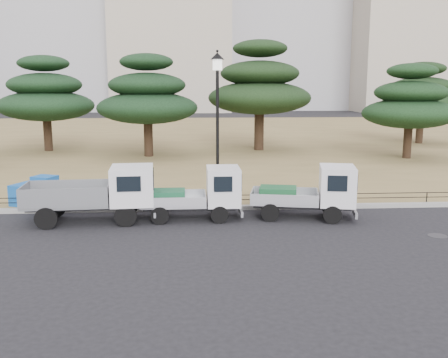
{
  "coord_description": "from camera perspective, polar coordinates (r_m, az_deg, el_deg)",
  "views": [
    {
      "loc": [
        -1.11,
        -15.76,
        4.57
      ],
      "look_at": [
        0.0,
        2.0,
        1.3
      ],
      "focal_mm": 40.0,
      "sensor_mm": 36.0,
      "label": 1
    }
  ],
  "objects": [
    {
      "name": "truck_kei_front",
      "position": [
        17.52,
        -2.85,
        -1.67
      ],
      "size": [
        3.45,
        1.52,
        1.82
      ],
      "rotation": [
        0.0,
        0.0,
        0.01
      ],
      "color": "black",
      "rests_on": "ground"
    },
    {
      "name": "pine_east_far",
      "position": [
        43.03,
        21.69,
        8.73
      ],
      "size": [
        6.38,
        6.38,
        6.41
      ],
      "color": "black",
      "rests_on": "lawn"
    },
    {
      "name": "curb",
      "position": [
        18.93,
        -0.11,
        -3.31
      ],
      "size": [
        120.0,
        0.25,
        0.16
      ],
      "primitive_type": "cube",
      "color": "gray",
      "rests_on": "ground"
    },
    {
      "name": "truck_kei_rear",
      "position": [
        17.86,
        9.93,
        -1.48
      ],
      "size": [
        3.81,
        2.18,
        1.87
      ],
      "rotation": [
        0.0,
        0.0,
        -0.2
      ],
      "color": "black",
      "rests_on": "ground"
    },
    {
      "name": "ground",
      "position": [
        16.44,
        0.44,
        -5.72
      ],
      "size": [
        220.0,
        220.0,
        0.0
      ],
      "primitive_type": "plane",
      "color": "black"
    },
    {
      "name": "pipe_fence",
      "position": [
        18.99,
        -0.14,
        -2.15
      ],
      "size": [
        38.0,
        0.04,
        0.4
      ],
      "color": "black",
      "rests_on": "lawn"
    },
    {
      "name": "lawn",
      "position": [
        46.59,
        -2.2,
        4.87
      ],
      "size": [
        120.0,
        56.0,
        0.15
      ],
      "primitive_type": "cube",
      "color": "olive",
      "rests_on": "ground"
    },
    {
      "name": "pine_east_near",
      "position": [
        33.53,
        20.49,
        8.04
      ],
      "size": [
        5.85,
        5.85,
        5.91
      ],
      "color": "black",
      "rests_on": "lawn"
    },
    {
      "name": "pine_center_left",
      "position": [
        32.72,
        -8.76,
        9.19
      ],
      "size": [
        6.45,
        6.45,
        6.56
      ],
      "color": "black",
      "rests_on": "lawn"
    },
    {
      "name": "manhole",
      "position": [
        17.05,
        23.23,
        -5.99
      ],
      "size": [
        0.6,
        0.6,
        0.01
      ],
      "primitive_type": "cylinder",
      "color": "#2D2D30",
      "rests_on": "ground"
    },
    {
      "name": "street_lamp",
      "position": [
        18.69,
        -0.76,
        8.62
      ],
      "size": [
        0.51,
        0.51,
        5.67
      ],
      "color": "black",
      "rests_on": "lawn"
    },
    {
      "name": "pine_center_right",
      "position": [
        35.8,
        4.09,
        10.46
      ],
      "size": [
        7.26,
        7.26,
        7.7
      ],
      "color": "black",
      "rests_on": "lawn"
    },
    {
      "name": "truck_large",
      "position": [
        17.64,
        -14.18,
        -1.41
      ],
      "size": [
        4.45,
        2.03,
        1.89
      ],
      "rotation": [
        0.0,
        0.0,
        0.07
      ],
      "color": "black",
      "rests_on": "ground"
    },
    {
      "name": "tarp_pile",
      "position": [
        20.29,
        -20.44,
        -1.52
      ],
      "size": [
        2.07,
        1.82,
        1.14
      ],
      "rotation": [
        0.0,
        0.0,
        -0.4
      ],
      "color": "#165AAF",
      "rests_on": "lawn"
    },
    {
      "name": "pine_west_near",
      "position": [
        37.29,
        -19.73,
        8.89
      ],
      "size": [
        6.62,
        6.62,
        6.62
      ],
      "color": "black",
      "rests_on": "lawn"
    }
  ]
}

